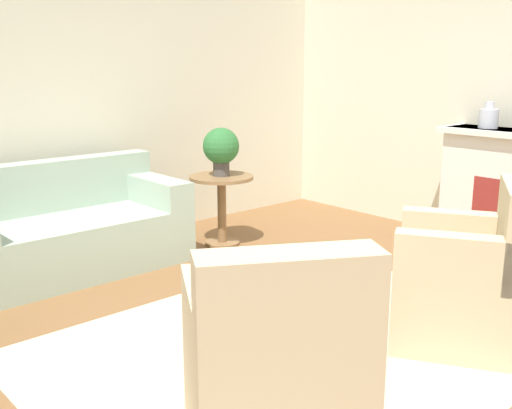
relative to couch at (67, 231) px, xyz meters
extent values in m
plane|color=brown|center=(0.41, -2.21, -0.32)|extent=(16.00, 16.00, 0.00)
cube|color=beige|center=(0.41, 0.62, 1.08)|extent=(9.55, 0.12, 2.80)
cube|color=beige|center=(0.41, -2.21, -0.32)|extent=(2.99, 2.29, 0.01)
cube|color=#9EB29E|center=(0.00, -0.05, -0.10)|extent=(1.83, 0.88, 0.44)
cube|color=#9EB29E|center=(0.00, 0.29, 0.33)|extent=(1.83, 0.20, 0.42)
cube|color=#9EB29E|center=(0.80, -0.07, 0.24)|extent=(0.24, 0.84, 0.23)
cube|color=olive|center=(0.00, -0.46, -0.29)|extent=(1.65, 0.05, 0.06)
cube|color=#C6B289|center=(-0.36, -2.80, -0.10)|extent=(0.98, 1.01, 0.43)
cube|color=#C6B289|center=(-0.51, -3.04, 0.39)|extent=(0.70, 0.52, 0.55)
cube|color=#C6B289|center=(-0.12, -2.92, 0.27)|extent=(0.49, 0.69, 0.30)
cube|color=#C6B289|center=(-0.59, -2.64, 0.27)|extent=(0.49, 0.69, 0.30)
cube|color=olive|center=(-0.19, -2.50, -0.28)|extent=(0.56, 0.36, 0.06)
cube|color=#C6B289|center=(1.18, -2.80, -0.10)|extent=(0.98, 1.01, 0.43)
cube|color=#C6B289|center=(1.41, -2.64, 0.27)|extent=(0.49, 0.69, 0.30)
cube|color=#C6B289|center=(0.94, -2.92, 0.27)|extent=(0.49, 0.69, 0.30)
cube|color=olive|center=(1.01, -2.50, -0.28)|extent=(0.56, 0.36, 0.06)
cylinder|color=#9EB29E|center=(0.28, -2.31, -0.01)|extent=(0.81, 0.81, 0.35)
cylinder|color=olive|center=(0.04, -2.55, -0.25)|extent=(0.05, 0.05, 0.12)
cylinder|color=olive|center=(0.52, -2.55, -0.25)|extent=(0.05, 0.05, 0.12)
cylinder|color=olive|center=(0.04, -2.07, -0.25)|extent=(0.05, 0.05, 0.12)
cylinder|color=olive|center=(0.52, -2.07, -0.25)|extent=(0.05, 0.05, 0.12)
cylinder|color=olive|center=(1.36, -0.29, 0.31)|extent=(0.58, 0.58, 0.03)
cylinder|color=olive|center=(1.36, -0.29, -0.01)|extent=(0.08, 0.08, 0.62)
cylinder|color=olive|center=(1.36, -0.29, -0.31)|extent=(0.32, 0.32, 0.03)
cylinder|color=silver|center=(3.10, -1.89, 0.84)|extent=(0.17, 0.17, 0.17)
cylinder|color=silver|center=(3.10, -1.89, 0.96)|extent=(0.08, 0.08, 0.06)
cylinder|color=#4C4742|center=(1.36, -0.29, 0.39)|extent=(0.15, 0.15, 0.13)
sphere|color=#2D6B33|center=(1.36, -0.29, 0.60)|extent=(0.33, 0.33, 0.33)
camera|label=1|loc=(-1.95, -4.48, 1.32)|focal=42.00mm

